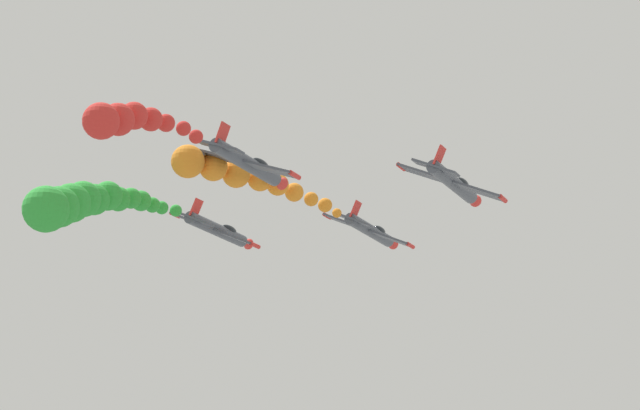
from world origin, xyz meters
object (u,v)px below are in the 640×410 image
airplane_right_inner (454,183)px  airplane_left_outer (248,163)px  airplane_left_inner (218,230)px  airplane_lead (371,231)px

airplane_right_inner → airplane_left_outer: (-12.14, -11.84, -0.15)m
airplane_left_inner → airplane_right_inner: (22.56, -1.06, 0.94)m
airplane_lead → airplane_left_outer: 22.89m
airplane_left_inner → airplane_right_inner: bearing=-2.7°
airplane_lead → airplane_right_inner: (12.04, -11.05, -0.17)m
airplane_lead → airplane_left_outer: (-0.11, -22.89, -0.32)m
airplane_lead → airplane_right_inner: airplane_lead is taller
airplane_lead → airplane_left_outer: size_ratio=1.00×
airplane_left_inner → airplane_lead: bearing=43.5°
airplane_lead → airplane_left_inner: size_ratio=1.00×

